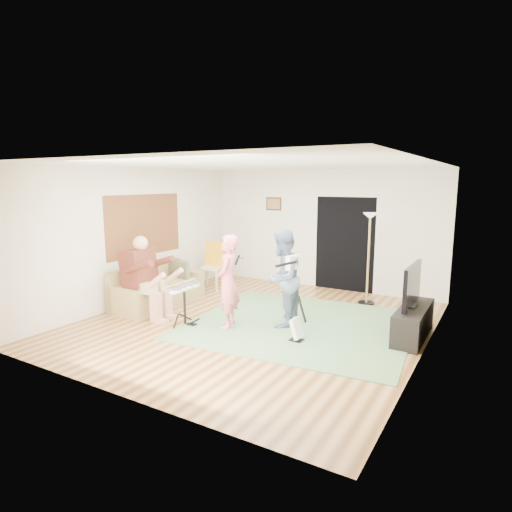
{
  "coord_description": "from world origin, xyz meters",
  "views": [
    {
      "loc": [
        3.64,
        -6.14,
        2.43
      ],
      "look_at": [
        -0.16,
        0.3,
        1.13
      ],
      "focal_mm": 30.0,
      "sensor_mm": 36.0,
      "label": 1
    }
  ],
  "objects": [
    {
      "name": "singer",
      "position": [
        -0.29,
        -0.41,
        0.79
      ],
      "size": [
        0.56,
        0.67,
        1.57
      ],
      "primitive_type": "imported",
      "rotation": [
        0.0,
        0.0,
        -1.19
      ],
      "color": "#EE6776",
      "rests_on": "floor"
    },
    {
      "name": "area_rug",
      "position": [
        0.72,
        0.31,
        0.01
      ],
      "size": [
        3.9,
        3.61,
        0.02
      ],
      "primitive_type": "cube",
      "rotation": [
        0.0,
        0.0,
        0.09
      ],
      "color": "#52794A",
      "rests_on": "floor"
    },
    {
      "name": "picture_frame",
      "position": [
        -1.25,
        2.99,
        1.9
      ],
      "size": [
        0.42,
        0.03,
        0.32
      ],
      "primitive_type": "cube",
      "color": "#3F2314",
      "rests_on": "walls"
    },
    {
      "name": "window_blinds",
      "position": [
        -2.74,
        0.2,
        1.55
      ],
      "size": [
        0.0,
        2.05,
        2.05
      ],
      "primitive_type": "plane",
      "rotation": [
        1.57,
        0.0,
        1.57
      ],
      "color": "brown",
      "rests_on": "walls"
    },
    {
      "name": "torchiere_lamp",
      "position": [
        1.32,
        2.17,
        1.25
      ],
      "size": [
        0.33,
        0.33,
        1.83
      ],
      "color": "black",
      "rests_on": "floor"
    },
    {
      "name": "ceiling",
      "position": [
        0.0,
        0.0,
        2.7
      ],
      "size": [
        6.0,
        6.0,
        0.0
      ],
      "primitive_type": "plane",
      "rotation": [
        3.14,
        0.0,
        0.0
      ],
      "color": "white",
      "rests_on": "walls"
    },
    {
      "name": "doorway",
      "position": [
        0.55,
        2.99,
        1.05
      ],
      "size": [
        2.1,
        0.0,
        2.1
      ],
      "primitive_type": "plane",
      "rotation": [
        1.57,
        0.0,
        0.0
      ],
      "color": "black",
      "rests_on": "walls"
    },
    {
      "name": "walls",
      "position": [
        0.0,
        0.0,
        1.35
      ],
      "size": [
        5.5,
        6.0,
        2.7
      ],
      "primitive_type": null,
      "color": "silver",
      "rests_on": "floor"
    },
    {
      "name": "drum_kit",
      "position": [
        -1.0,
        -0.68,
        0.3
      ],
      "size": [
        0.38,
        0.67,
        0.69
      ],
      "color": "black",
      "rests_on": "floor"
    },
    {
      "name": "guitar_spare",
      "position": [
        1.0,
        -0.42,
        0.21
      ],
      "size": [
        0.27,
        0.24,
        0.74
      ],
      "color": "black",
      "rests_on": "floor"
    },
    {
      "name": "guitar_held",
      "position": [
        0.65,
        0.13,
        1.12
      ],
      "size": [
        0.23,
        0.61,
        0.26
      ],
      "primitive_type": null,
      "rotation": [
        0.0,
        0.0,
        -0.18
      ],
      "color": "white",
      "rests_on": "guitarist"
    },
    {
      "name": "guitarist",
      "position": [
        0.45,
        0.13,
        0.82
      ],
      "size": [
        0.74,
        0.88,
        1.64
      ],
      "primitive_type": "imported",
      "rotation": [
        0.0,
        0.0,
        -1.42
      ],
      "color": "slate",
      "rests_on": "floor"
    },
    {
      "name": "tv_cabinet",
      "position": [
        2.5,
        0.65,
        0.25
      ],
      "size": [
        0.4,
        1.4,
        0.5
      ],
      "primitive_type": "cube",
      "color": "black",
      "rests_on": "floor"
    },
    {
      "name": "floor",
      "position": [
        0.0,
        0.0,
        0.0
      ],
      "size": [
        6.0,
        6.0,
        0.0
      ],
      "primitive_type": "plane",
      "color": "brown",
      "rests_on": "ground"
    },
    {
      "name": "sofa",
      "position": [
        -2.29,
        -0.03,
        0.26
      ],
      "size": [
        0.8,
        1.93,
        0.78
      ],
      "color": "#9B864D",
      "rests_on": "floor"
    },
    {
      "name": "dining_chair",
      "position": [
        -2.1,
        1.63,
        0.38
      ],
      "size": [
        0.55,
        0.57,
        1.07
      ],
      "rotation": [
        0.0,
        0.0,
        0.25
      ],
      "color": "beige",
      "rests_on": "floor"
    },
    {
      "name": "microphone",
      "position": [
        -0.09,
        -0.41,
        1.17
      ],
      "size": [
        0.06,
        0.06,
        0.24
      ],
      "primitive_type": null,
      "color": "black",
      "rests_on": "singer"
    },
    {
      "name": "drummer",
      "position": [
        -1.86,
        -0.68,
        0.57
      ],
      "size": [
        0.96,
        0.54,
        1.47
      ],
      "color": "#592519",
      "rests_on": "sofa"
    },
    {
      "name": "television",
      "position": [
        2.45,
        0.65,
        0.85
      ],
      "size": [
        0.06,
        1.09,
        0.65
      ],
      "primitive_type": "cube",
      "color": "black",
      "rests_on": "tv_cabinet"
    }
  ]
}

